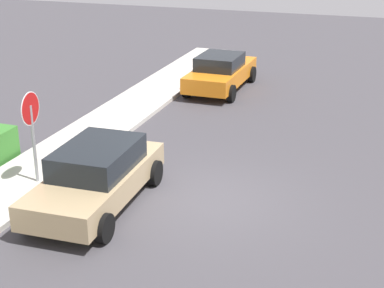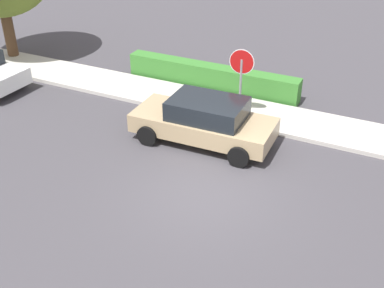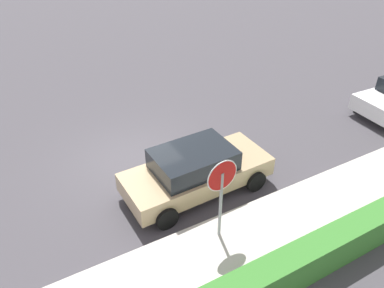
% 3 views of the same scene
% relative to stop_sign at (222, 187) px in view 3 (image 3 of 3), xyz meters
% --- Properties ---
extents(ground_plane, '(60.00, 60.00, 0.00)m').
position_rel_stop_sign_xyz_m(ground_plane, '(0.67, -4.22, -1.70)').
color(ground_plane, '#423F44').
extents(sidewalk_curb, '(32.00, 2.01, 0.14)m').
position_rel_stop_sign_xyz_m(sidewalk_curb, '(0.67, 0.44, -1.63)').
color(sidewalk_curb, beige).
rests_on(sidewalk_curb, ground_plane).
extents(stop_sign, '(0.83, 0.08, 2.45)m').
position_rel_stop_sign_xyz_m(stop_sign, '(0.00, 0.00, 0.00)').
color(stop_sign, gray).
rests_on(stop_sign, ground_plane).
extents(parked_car_tan, '(4.39, 2.08, 1.45)m').
position_rel_stop_sign_xyz_m(parked_car_tan, '(-0.41, -1.91, -0.95)').
color(parked_car_tan, tan).
rests_on(parked_car_tan, ground_plane).
extents(front_yard_hedge, '(6.83, 0.63, 0.92)m').
position_rel_stop_sign_xyz_m(front_yard_hedge, '(-1.87, 1.88, -1.24)').
color(front_yard_hedge, '#387A2D').
rests_on(front_yard_hedge, ground_plane).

